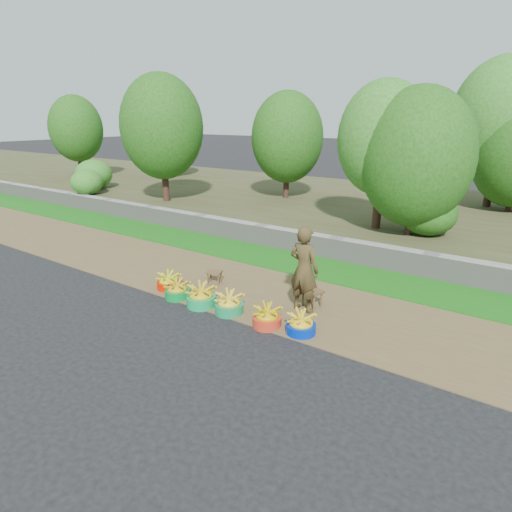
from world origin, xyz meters
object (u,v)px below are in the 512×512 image
Objects in this scene: basin_a at (169,282)px; basin_d at (229,304)px; stool_right at (312,293)px; basin_e at (267,317)px; basin_c at (201,297)px; basin_b at (177,290)px; basin_f at (301,325)px; stool_left at (214,274)px; vendor_woman at (304,269)px.

basin_d is at bearing -5.58° from basin_a.
stool_right is at bearing 18.08° from basin_a.
basin_c is at bearing -179.19° from basin_e.
basin_d reaches higher than basin_b.
basin_c is at bearing -176.83° from basin_f.
stool_right is (0.26, 1.12, 0.11)m from basin_e.
stool_left is at bearing 51.92° from basin_a.
stool_right is at bearing 76.90° from basin_e.
stool_right is at bearing -99.68° from vendor_woman.
basin_d reaches higher than basin_a.
stool_right is at bearing 108.21° from basin_f.
basin_e is 1.10m from vendor_woman.
basin_d is at bearing 5.43° from basin_c.
basin_d is 1.05× the size of basin_e.
basin_c is (1.09, -0.22, 0.03)m from basin_a.
basin_b is 0.98m from stool_left.
basin_a is at bearing 174.42° from basin_d.
vendor_woman is (2.74, 0.67, 0.65)m from basin_a.
basin_b reaches higher than basin_a.
basin_c is 1.13× the size of basin_f.
stool_left is 2.23m from vendor_woman.
basin_a is at bearing 175.40° from basin_e.
basin_a reaches higher than stool_right.
basin_f is at bearing -71.79° from stool_right.
stool_left is at bearing -175.77° from stool_right.
basin_c reaches higher than basin_e.
basin_a is at bearing 177.97° from basin_f.
stool_left is at bearing 153.94° from basin_e.
basin_e is at bearing -171.15° from basin_f.
basin_a reaches higher than stool_left.
basin_a is 0.96× the size of basin_e.
vendor_woman is (-0.40, 0.78, 0.64)m from basin_f.
basin_b is at bearing 25.75° from vendor_woman.
basin_d is 1.06× the size of basin_f.
basin_c is 2.06m from stool_right.
stool_left is at bearing 140.52° from basin_d.
stool_left is (-1.11, 0.92, 0.06)m from basin_d.
basin_c reaches higher than basin_b.
basin_a is 0.51m from basin_b.
stool_left is 0.23× the size of vendor_woman.
basin_d is 0.33× the size of vendor_woman.
basin_b is 0.62m from basin_c.
vendor_woman is (2.15, -0.08, 0.57)m from stool_left.
basin_c is 1.46m from basin_e.
stool_right is (-0.34, 1.03, 0.11)m from basin_f.
basin_b is 1.32× the size of stool_left.
vendor_woman is (1.65, 0.90, 0.62)m from basin_c.
basin_b is at bearing -154.18° from stool_right.
basin_f is (1.44, 0.06, -0.01)m from basin_d.
basin_d is 1.44m from stool_left.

